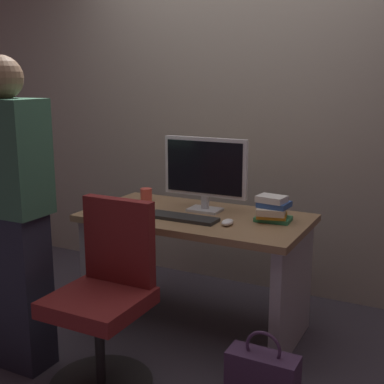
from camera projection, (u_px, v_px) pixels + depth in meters
name	position (u px, v px, depth m)	size (l,w,h in m)	color
ground_plane	(196.00, 325.00, 3.26)	(9.00, 9.00, 0.00)	#3D3842
wall_back	(249.00, 82.00, 3.65)	(6.40, 0.10, 3.00)	#9E9384
desk	(196.00, 251.00, 3.15)	(1.34, 0.71, 0.72)	#93704C
office_chair	(105.00, 304.00, 2.56)	(0.52, 0.52, 0.94)	black
person_at_desk	(11.00, 215.00, 2.65)	(0.40, 0.24, 1.64)	#262838
monitor	(205.00, 170.00, 3.13)	(0.54, 0.14, 0.46)	silver
keyboard	(182.00, 218.00, 3.00)	(0.43, 0.13, 0.02)	#262626
mouse	(227.00, 222.00, 2.88)	(0.06, 0.10, 0.03)	white
cup_near_keyboard	(121.00, 207.00, 3.12)	(0.07, 0.07, 0.09)	silver
cup_by_monitor	(146.00, 195.00, 3.44)	(0.08, 0.08, 0.08)	#D84C3F
book_stack	(272.00, 209.00, 2.95)	(0.21, 0.20, 0.15)	#338C59
handbag	(262.00, 378.00, 2.44)	(0.34, 0.14, 0.38)	#4C3356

